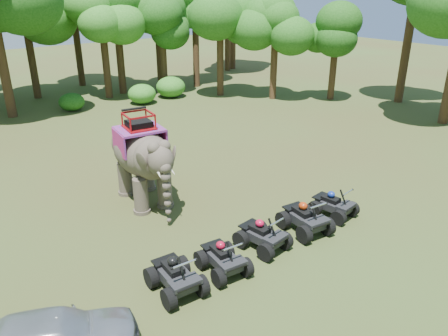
{
  "coord_description": "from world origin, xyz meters",
  "views": [
    {
      "loc": [
        -9.12,
        -10.49,
        8.17
      ],
      "look_at": [
        0.0,
        1.2,
        1.9
      ],
      "focal_mm": 35.0,
      "sensor_mm": 36.0,
      "label": 1
    }
  ],
  "objects_px": {
    "atv_0": "(175,272)",
    "atv_1": "(223,255)",
    "atv_2": "(263,232)",
    "elephant": "(142,157)",
    "atv_4": "(334,201)",
    "atv_3": "(305,215)"
  },
  "relations": [
    {
      "from": "elephant",
      "to": "atv_2",
      "type": "bearing_deg",
      "value": -68.35
    },
    {
      "from": "elephant",
      "to": "atv_1",
      "type": "distance_m",
      "value": 5.93
    },
    {
      "from": "atv_2",
      "to": "atv_0",
      "type": "bearing_deg",
      "value": 174.61
    },
    {
      "from": "atv_0",
      "to": "atv_1",
      "type": "xyz_separation_m",
      "value": [
        1.62,
        -0.11,
        -0.04
      ]
    },
    {
      "from": "atv_3",
      "to": "atv_1",
      "type": "bearing_deg",
      "value": -171.75
    },
    {
      "from": "atv_0",
      "to": "atv_1",
      "type": "bearing_deg",
      "value": 0.28
    },
    {
      "from": "atv_2",
      "to": "atv_4",
      "type": "distance_m",
      "value": 3.62
    },
    {
      "from": "elephant",
      "to": "atv_3",
      "type": "bearing_deg",
      "value": -52.24
    },
    {
      "from": "elephant",
      "to": "atv_4",
      "type": "distance_m",
      "value": 7.6
    },
    {
      "from": "atv_1",
      "to": "atv_4",
      "type": "distance_m",
      "value": 5.47
    },
    {
      "from": "atv_0",
      "to": "atv_4",
      "type": "relative_size",
      "value": 1.09
    },
    {
      "from": "elephant",
      "to": "atv_1",
      "type": "bearing_deg",
      "value": -86.92
    },
    {
      "from": "atv_0",
      "to": "elephant",
      "type": "bearing_deg",
      "value": 74.21
    },
    {
      "from": "elephant",
      "to": "atv_1",
      "type": "relative_size",
      "value": 2.71
    },
    {
      "from": "atv_0",
      "to": "atv_4",
      "type": "height_order",
      "value": "atv_0"
    },
    {
      "from": "atv_4",
      "to": "atv_1",
      "type": "bearing_deg",
      "value": 174.81
    },
    {
      "from": "atv_3",
      "to": "atv_4",
      "type": "bearing_deg",
      "value": 10.73
    },
    {
      "from": "atv_4",
      "to": "atv_3",
      "type": "bearing_deg",
      "value": 176.52
    },
    {
      "from": "atv_0",
      "to": "atv_1",
      "type": "relative_size",
      "value": 1.06
    },
    {
      "from": "atv_2",
      "to": "atv_3",
      "type": "relative_size",
      "value": 0.93
    },
    {
      "from": "atv_1",
      "to": "atv_3",
      "type": "xyz_separation_m",
      "value": [
        3.76,
        0.09,
        0.05
      ]
    },
    {
      "from": "elephant",
      "to": "atv_0",
      "type": "bearing_deg",
      "value": -102.56
    }
  ]
}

